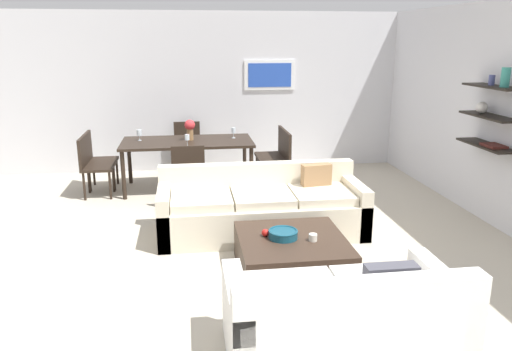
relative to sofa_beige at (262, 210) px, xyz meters
name	(u,v)px	position (x,y,z in m)	size (l,w,h in m)	color
ground_plane	(255,244)	(-0.13, -0.34, -0.29)	(18.00, 18.00, 0.00)	#BCB29E
back_wall_unit	(244,92)	(0.17, 3.19, 1.06)	(8.40, 0.09, 2.70)	silver
right_wall_shelf_unit	(487,112)	(2.89, 0.26, 1.06)	(0.34, 8.20, 2.70)	silver
sofa_beige	(262,210)	(0.00, 0.00, 0.00)	(2.39, 0.90, 0.78)	beige
loveseat_white	(343,320)	(0.21, -2.46, 0.00)	(1.66, 0.90, 0.78)	white
coffee_table	(292,256)	(0.12, -1.11, -0.10)	(1.03, 1.07, 0.38)	#38281E
decorative_bowl	(283,234)	(0.04, -1.10, 0.13)	(0.29, 0.29, 0.08)	navy
candle_jar	(313,237)	(0.31, -1.21, 0.12)	(0.08, 0.08, 0.07)	silver
apple_on_coffee_table	(265,233)	(-0.13, -1.04, 0.13)	(0.07, 0.07, 0.07)	red
dining_table	(187,145)	(-0.84, 1.99, 0.39)	(1.97, 0.98, 0.75)	black
dining_chair_left_near	(91,163)	(-2.24, 1.77, 0.21)	(0.44, 0.44, 0.88)	black
dining_chair_foot	(188,171)	(-0.84, 1.09, 0.21)	(0.44, 0.44, 0.88)	black
dining_chair_head	(187,145)	(-0.84, 2.88, 0.21)	(0.44, 0.44, 0.88)	black
dining_chair_left_far	(96,156)	(-2.24, 2.21, 0.21)	(0.44, 0.44, 0.88)	black
dining_chair_right_far	(275,151)	(0.55, 2.21, 0.21)	(0.44, 0.44, 0.88)	black
dining_chair_right_near	(280,157)	(0.55, 1.77, 0.21)	(0.44, 0.44, 0.88)	black
wine_glass_right_far	(233,131)	(-0.13, 2.11, 0.57)	(0.06, 0.06, 0.16)	silver
wine_glass_foot	(187,138)	(-0.84, 1.56, 0.59)	(0.07, 0.07, 0.18)	silver
wine_glass_left_far	(139,133)	(-1.56, 2.11, 0.57)	(0.07, 0.07, 0.17)	silver
centerpiece_vase	(190,128)	(-0.80, 2.04, 0.65)	(0.16, 0.16, 0.31)	olive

